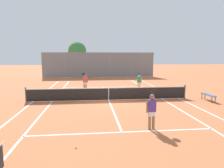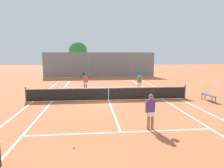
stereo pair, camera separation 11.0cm
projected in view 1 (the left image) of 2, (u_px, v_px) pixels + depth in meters
ground_plane at (109, 100)px, 14.96m from camera, size 120.00×120.00×0.00m
court_line_markings at (109, 100)px, 14.96m from camera, size 11.10×23.90×0.01m
tennis_net at (109, 93)px, 14.88m from camera, size 12.00×0.10×1.07m
player_near_side at (152, 109)px, 8.91m from camera, size 0.63×0.76×1.77m
player_far_left at (85, 81)px, 18.71m from camera, size 0.52×0.85×1.77m
player_far_right at (139, 81)px, 18.82m from camera, size 0.58×0.80×1.77m
loose_tennis_ball_0 at (76, 147)px, 7.15m from camera, size 0.07×0.07×0.07m
loose_tennis_ball_1 at (143, 88)px, 20.15m from camera, size 0.07×0.07×0.07m
courtside_bench at (208, 95)px, 14.69m from camera, size 0.36×1.50×0.47m
back_fence at (99, 65)px, 30.59m from camera, size 17.12×0.08×3.82m
tree_behind_left at (77, 51)px, 33.86m from camera, size 3.04×3.04×5.66m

